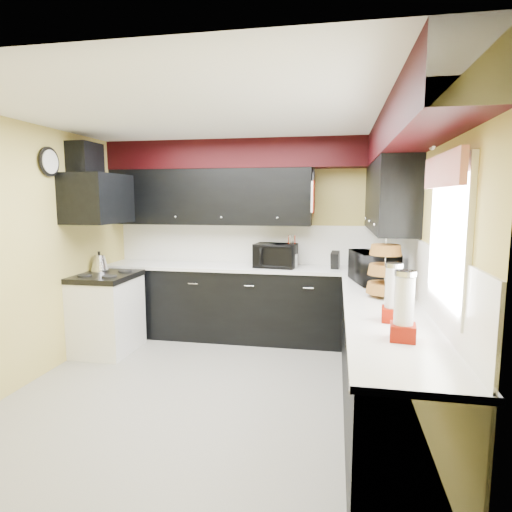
{
  "coord_description": "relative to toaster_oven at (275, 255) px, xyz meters",
  "views": [
    {
      "loc": [
        1.1,
        -3.69,
        1.78
      ],
      "look_at": [
        0.28,
        0.66,
        1.18
      ],
      "focal_mm": 30.0,
      "sensor_mm": 36.0,
      "label": 1
    }
  ],
  "objects": [
    {
      "name": "cab_right",
      "position": [
        1.13,
        -1.78,
        -0.64
      ],
      "size": [
        0.6,
        3.0,
        0.9
      ],
      "primitive_type": "cube",
      "color": "black",
      "rests_on": "ground"
    },
    {
      "name": "pan_mid",
      "position": [
        0.45,
        -0.06,
        0.66
      ],
      "size": [
        0.03,
        0.28,
        0.46
      ],
      "primitive_type": null,
      "color": "black",
      "rests_on": "upper_back"
    },
    {
      "name": "wall_back",
      "position": [
        -0.37,
        0.32,
        0.16
      ],
      "size": [
        3.6,
        0.06,
        2.5
      ],
      "primitive_type": "cube",
      "color": "#E0C666",
      "rests_on": "ground"
    },
    {
      "name": "wall_left",
      "position": [
        -2.17,
        -1.48,
        0.16
      ],
      "size": [
        0.06,
        3.6,
        2.5
      ],
      "primitive_type": "cube",
      "color": "#E0C666",
      "rests_on": "ground"
    },
    {
      "name": "valance",
      "position": [
        1.36,
        -2.38,
        0.86
      ],
      "size": [
        0.04,
        0.88,
        0.2
      ],
      "primitive_type": "cube",
      "color": "red",
      "rests_on": "wall_right"
    },
    {
      "name": "splash_right",
      "position": [
        1.42,
        -1.48,
        0.1
      ],
      "size": [
        0.02,
        3.6,
        0.5
      ],
      "primitive_type": "cube",
      "color": "white",
      "rests_on": "counter_right"
    },
    {
      "name": "cooktop",
      "position": [
        -1.87,
        -0.73,
        -0.2
      ],
      "size": [
        0.62,
        0.77,
        0.06
      ],
      "primitive_type": "cube",
      "color": "black",
      "rests_on": "stove"
    },
    {
      "name": "splash_back",
      "position": [
        -0.37,
        0.31,
        0.1
      ],
      "size": [
        3.6,
        0.02,
        0.5
      ],
      "primitive_type": "cube",
      "color": "white",
      "rests_on": "counter_back"
    },
    {
      "name": "window",
      "position": [
        1.41,
        -2.38,
        0.46
      ],
      "size": [
        0.03,
        0.86,
        0.96
      ],
      "primitive_type": null,
      "color": "white",
      "rests_on": "wall_right"
    },
    {
      "name": "ground",
      "position": [
        -0.37,
        -1.48,
        -1.09
      ],
      "size": [
        3.6,
        3.6,
        0.0
      ],
      "primitive_type": "plane",
      "color": "gray",
      "rests_on": "ground"
    },
    {
      "name": "soffit_back",
      "position": [
        -0.37,
        0.14,
        1.24
      ],
      "size": [
        3.6,
        0.36,
        0.35
      ],
      "primitive_type": "cube",
      "color": "black",
      "rests_on": "wall_back"
    },
    {
      "name": "dispenser_a",
      "position": [
        1.12,
        -2.18,
        0.04
      ],
      "size": [
        0.15,
        0.15,
        0.38
      ],
      "primitive_type": null,
      "rotation": [
        0.0,
        0.0,
        -0.09
      ],
      "color": "#680D03",
      "rests_on": "counter_right"
    },
    {
      "name": "pan_top",
      "position": [
        0.45,
        0.07,
        0.91
      ],
      "size": [
        0.03,
        0.22,
        0.4
      ],
      "primitive_type": null,
      "color": "black",
      "rests_on": "upper_back"
    },
    {
      "name": "deco_plate",
      "position": [
        1.4,
        -1.83,
        1.16
      ],
      "size": [
        0.03,
        0.24,
        0.24
      ],
      "primitive_type": null,
      "color": "white",
      "rests_on": "wall_right"
    },
    {
      "name": "hood_duct",
      "position": [
        -2.05,
        -0.73,
        1.11
      ],
      "size": [
        0.24,
        0.4,
        0.4
      ],
      "primitive_type": "cube",
      "color": "black",
      "rests_on": "wall_left"
    },
    {
      "name": "ceiling",
      "position": [
        -0.37,
        -1.48,
        1.41
      ],
      "size": [
        3.6,
        3.6,
        0.06
      ],
      "primitive_type": "cube",
      "color": "white",
      "rests_on": "wall_back"
    },
    {
      "name": "wall_right",
      "position": [
        1.43,
        -1.48,
        0.16
      ],
      "size": [
        0.06,
        3.6,
        2.5
      ],
      "primitive_type": "cube",
      "color": "#E0C666",
      "rests_on": "ground"
    },
    {
      "name": "cut_board",
      "position": [
        0.46,
        -0.18,
        0.71
      ],
      "size": [
        0.03,
        0.26,
        0.35
      ],
      "primitive_type": "cube",
      "color": "white",
      "rests_on": "upper_back"
    },
    {
      "name": "soffit_right",
      "position": [
        1.25,
        -1.66,
        1.24
      ],
      "size": [
        0.36,
        3.24,
        0.35
      ],
      "primitive_type": "cube",
      "color": "black",
      "rests_on": "wall_right"
    },
    {
      "name": "microwave",
      "position": [
        1.11,
        -0.79,
        0.01
      ],
      "size": [
        0.5,
        0.64,
        0.31
      ],
      "primitive_type": "imported",
      "rotation": [
        0.0,
        0.0,
        1.8
      ],
      "color": "black",
      "rests_on": "counter_right"
    },
    {
      "name": "baskets",
      "position": [
        1.15,
        -1.43,
        0.09
      ],
      "size": [
        0.27,
        0.27,
        0.5
      ],
      "primitive_type": null,
      "color": "brown",
      "rests_on": "upper_right"
    },
    {
      "name": "utensil_crock",
      "position": [
        0.2,
        0.03,
        -0.06
      ],
      "size": [
        0.17,
        0.17,
        0.17
      ],
      "primitive_type": "cylinder",
      "rotation": [
        0.0,
        0.0,
        -0.08
      ],
      "color": "silver",
      "rests_on": "counter_back"
    },
    {
      "name": "stove",
      "position": [
        -1.87,
        -0.73,
        -0.66
      ],
      "size": [
        0.6,
        0.75,
        0.86
      ],
      "primitive_type": "cube",
      "color": "white",
      "rests_on": "ground"
    },
    {
      "name": "cab_back",
      "position": [
        -0.37,
        0.02,
        -0.64
      ],
      "size": [
        3.6,
        0.6,
        0.9
      ],
      "primitive_type": "cube",
      "color": "black",
      "rests_on": "ground"
    },
    {
      "name": "kettle",
      "position": [
        -2.05,
        -0.54,
        -0.07
      ],
      "size": [
        0.28,
        0.28,
        0.19
      ],
      "primitive_type": null,
      "rotation": [
        0.0,
        0.0,
        0.41
      ],
      "color": "#ACABB0",
      "rests_on": "cooktop"
    },
    {
      "name": "clock",
      "position": [
        -2.14,
        -1.23,
        1.06
      ],
      "size": [
        0.03,
        0.3,
        0.3
      ],
      "primitive_type": null,
      "color": "black",
      "rests_on": "wall_left"
    },
    {
      "name": "upper_right",
      "position": [
        1.25,
        -0.58,
        0.71
      ],
      "size": [
        0.35,
        1.8,
        0.7
      ],
      "primitive_type": "cube",
      "color": "black",
      "rests_on": "wall_right"
    },
    {
      "name": "pan_low",
      "position": [
        0.45,
        0.2,
        0.63
      ],
      "size": [
        0.03,
        0.24,
        0.42
      ],
      "primitive_type": null,
      "color": "black",
      "rests_on": "upper_back"
    },
    {
      "name": "counter_back",
      "position": [
        -0.37,
        0.02,
        -0.17
      ],
      "size": [
        3.62,
        0.64,
        0.04
      ],
      "primitive_type": "cube",
      "color": "white",
      "rests_on": "cab_back"
    },
    {
      "name": "toaster_oven",
      "position": [
        0.0,
        0.0,
        0.0
      ],
      "size": [
        0.54,
        0.47,
        0.29
      ],
      "primitive_type": "imported",
      "rotation": [
        0.0,
        0.0,
        -0.11
      ],
      "color": "black",
      "rests_on": "counter_back"
    },
    {
      "name": "knife_block",
      "position": [
        0.73,
        -0.01,
        -0.04
      ],
      "size": [
        0.11,
        0.14,
        0.21
      ],
      "primitive_type": "cube",
      "rotation": [
        0.0,
        0.0,
        -0.14
      ],
      "color": "black",
      "rests_on": "counter_back"
    },
    {
      "name": "counter_right",
      "position": [
        1.13,
        -1.78,
        -0.17
      ],
      "size": [
        0.64,
        3.02,
        0.04
      ],
      "primitive_type": "cube",
      "color": "white",
      "rests_on": "cab_right"
    },
    {
      "name": "dispenser_b",
      "position": [
        1.13,
        -2.58,
        0.05
      ],
      "size": [
        0.16,
        0.16,
        0.4
      ],
      "primitive_type": null,
      "rotation": [
        0.0,
        0.0,
        -0.12
      ],
      "color": "#5B000B",
      "rests_on": "counter_right"
    },
    {
      "name": "hood",
      "position": [
        -1.92,
        -0.73,
        0.69
      ],
      "size": [
        0.5,
        0.78,
        0.55
      ],
      "primitive_type": "cube",
      "color": "black",
      "rests_on": "wall_left"
    },
    {
      "name": "upper_back",
      "position": [
        -0.87,
        0.15,
        0.71
      ],
      "size": [
        2.6,
        0.35,
        0.7
      ],
      "primitive_type": "cube",
      "color": "black",
      "rests_on": "wall_back"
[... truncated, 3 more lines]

